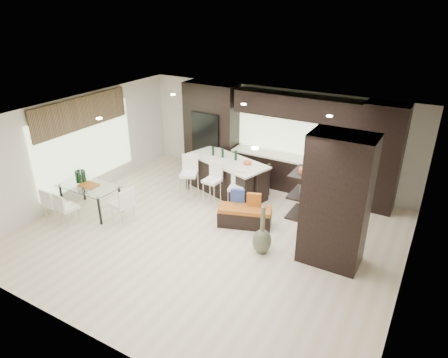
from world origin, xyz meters
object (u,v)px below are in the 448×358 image
Objects in this scene: bench at (245,217)px; stool_right at (236,195)px; chair_far at (55,205)px; floor_vase at (262,230)px; stool_left at (189,182)px; chair_near at (68,210)px; chair_end at (122,206)px; kitchen_island at (227,176)px; stool_mid at (212,188)px; dining_table at (91,198)px.

stool_right is at bearing 114.11° from bench.
floor_vase is at bearing 13.67° from chair_far.
bench is (1.93, -0.54, -0.24)m from stool_left.
stool_right is at bearing 46.17° from chair_near.
stool_left reaches higher than bench.
kitchen_island is at bearing -19.46° from chair_end.
floor_vase is (2.03, -1.33, 0.09)m from stool_mid.
kitchen_island is 1.54× the size of dining_table.
stool_left is 1.41m from stool_right.
bench is 3.86m from dining_table.
chair_far reaches higher than bench.
dining_table is 0.84m from chair_far.
bench is at bearing -55.58° from chair_end.
kitchen_island is 2.94m from floor_vase.
dining_table is (-3.64, -1.29, 0.12)m from bench.
bench is 0.83× the size of dining_table.
chair_far reaches higher than dining_table.
stool_mid is at bearing 38.42° from dining_table.
kitchen_island is 2.72× the size of chair_end.
stool_left is at bearing 154.20° from floor_vase.
stool_mid is at bearing 137.06° from bench.
stool_mid is 3.84m from chair_far.
dining_table is (-1.71, -1.83, -0.12)m from stool_left.
stool_left is 1.95m from chair_end.
stool_right is 4.40m from chair_far.
dining_table is at bearing -154.50° from stool_left.
stool_mid is at bearing 41.30° from chair_far.
kitchen_island is at bearing 27.26° from stool_left.
stool_right reaches higher than bench.
bench is 1.63× the size of chair_near.
stool_left reaches higher than stool_mid.
bench is 1.46× the size of chair_end.
dining_table is at bearing 56.37° from chair_far.
kitchen_island is at bearing 133.72° from floor_vase.
floor_vase is 1.44× the size of chair_far.
floor_vase is at bearing 22.02° from chair_near.
chair_far is (-3.58, -2.56, -0.04)m from stool_right.
bench is at bearing 25.76° from chair_far.
dining_table is 1.76× the size of chair_end.
kitchen_island is 1.07m from stool_left.
floor_vase reaches higher than stool_mid.
chair_end is (-2.06, -1.85, 0.00)m from stool_right.
kitchen_island is 2.53× the size of stool_mid.
bench is at bearing -59.70° from stool_right.
chair_near is at bearing -164.77° from floor_vase.
stool_mid is 3.03m from dining_table.
chair_near reaches higher than dining_table.
kitchen_island is 4.12m from chair_near.
stool_right is 1.90m from floor_vase.
stool_left reaches higher than chair_near.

